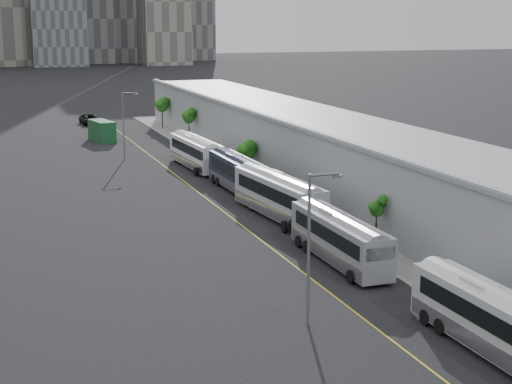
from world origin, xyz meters
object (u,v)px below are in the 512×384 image
bus_4 (279,200)px  bus_3 (339,243)px  street_lamp_near (312,239)px  shipping_container (102,131)px  street_lamp_far (125,121)px  bus_5 (239,177)px  suv (90,119)px  bus_6 (196,155)px  bus_2 (494,327)px

bus_4 → bus_3: bearing=-97.6°
bus_4 → street_lamp_near: 25.07m
street_lamp_near → shipping_container: (-0.73, 74.28, -3.63)m
bus_4 → street_lamp_near: (-7.18, -23.76, 3.46)m
bus_3 → street_lamp_near: bearing=-123.3°
shipping_container → street_lamp_near: bearing=-100.6°
street_lamp_far → bus_5: bearing=-71.9°
bus_4 → street_lamp_far: bearing=97.1°
street_lamp_near → shipping_container: size_ratio=1.54×
street_lamp_far → suv: 35.63m
street_lamp_near → suv: bearing=89.9°
bus_5 → suv: 58.63m
bus_4 → shipping_container: (-7.91, 50.51, -0.16)m
shipping_container → bus_6: bearing=-85.0°
bus_4 → street_lamp_near: street_lamp_near is taller
bus_3 → shipping_container: (-7.29, 64.28, -0.02)m
bus_4 → shipping_container: bearing=93.9°
street_lamp_near → bus_3: bearing=56.7°
bus_6 → street_lamp_near: bearing=-100.5°
bus_2 → bus_3: 17.07m
bus_3 → bus_4: (0.62, 13.77, 0.14)m
street_lamp_far → suv: (0.38, 35.40, -4.04)m
bus_4 → bus_5: size_ratio=1.08×
street_lamp_near → bus_2: bearing=-43.7°
bus_6 → shipping_container: 26.08m
bus_2 → shipping_container: size_ratio=2.13×
shipping_container → bus_4: bearing=-92.3°
bus_5 → bus_6: size_ratio=0.98×
bus_5 → street_lamp_near: (-7.25, -35.32, 3.57)m
street_lamp_near → street_lamp_far: 58.12m
shipping_container → street_lamp_far: bearing=-99.3°
bus_2 → bus_4: (-0.20, 30.82, 0.15)m
bus_2 → bus_6: bearing=89.8°
bus_3 → street_lamp_near: 12.49m
bus_4 → bus_6: (-0.65, 25.46, -0.08)m
bus_2 → bus_4: bus_4 is taller
bus_5 → bus_4: bearing=-90.9°
bus_5 → street_lamp_far: 24.21m
bus_5 → bus_6: bus_6 is taller
bus_5 → street_lamp_far: street_lamp_far is taller
shipping_container → suv: shipping_container is taller
bus_4 → street_lamp_near: size_ratio=1.54×
bus_4 → shipping_container: 51.13m
bus_2 → bus_5: (-0.13, 42.38, 0.04)m
bus_6 → shipping_container: bearing=103.2°
bus_2 → street_lamp_near: bearing=135.2°
bus_5 → street_lamp_far: bearing=107.5°
bus_6 → shipping_container: size_ratio=2.24×
bus_5 → street_lamp_near: street_lamp_near is taller
bus_2 → bus_5: 42.38m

